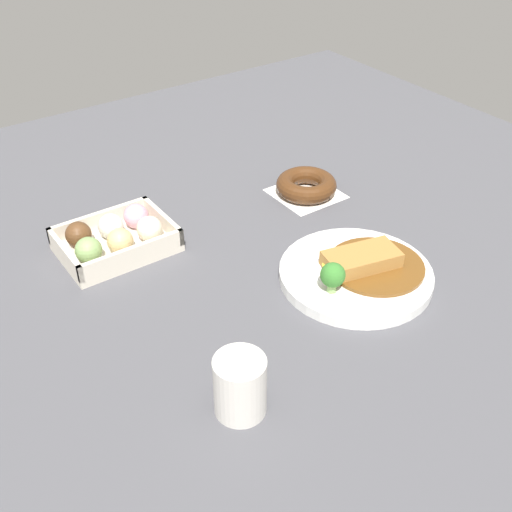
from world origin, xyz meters
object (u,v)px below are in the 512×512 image
Objects in this scene: curry_plate at (357,272)px; coffee_mug at (240,386)px; chocolate_ring_donut at (306,186)px; donut_box at (115,238)px.

curry_plate is 0.32m from coffee_mug.
curry_plate is 0.28m from chocolate_ring_donut.
curry_plate is at bearing 20.84° from coffee_mug.
donut_box is (-0.28, 0.30, 0.01)m from curry_plate.
coffee_mug reaches higher than donut_box.
coffee_mug is at bearing -93.13° from donut_box.
curry_plate is 1.31× the size of donut_box.
coffee_mug reaches higher than curry_plate.
donut_box is at bearing 174.34° from chocolate_ring_donut.
curry_plate is at bearing -46.96° from donut_box.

